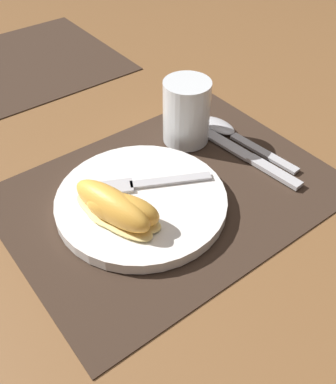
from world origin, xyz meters
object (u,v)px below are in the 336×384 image
object	(u,v)px
fork	(138,184)
citrus_wedge_1	(123,212)
juice_glass	(186,115)
plate	(139,200)
knife	(241,153)
spoon	(230,132)
citrus_wedge_0	(112,207)

from	to	relation	value
fork	citrus_wedge_1	size ratio (longest dim) A/B	1.61
juice_glass	fork	distance (m)	0.15
juice_glass	fork	xyz separation A→B (m)	(-0.14, -0.06, -0.03)
plate	knife	distance (m)	0.19
plate	fork	xyz separation A→B (m)	(0.01, 0.02, 0.01)
fork	plate	bearing A→B (deg)	-121.84
plate	citrus_wedge_1	bearing A→B (deg)	-146.96
juice_glass	spoon	distance (m)	0.08
juice_glass	citrus_wedge_1	world-z (taller)	juice_glass
knife	plate	bearing A→B (deg)	178.48
plate	spoon	xyz separation A→B (m)	(0.21, 0.04, -0.00)
spoon	citrus_wedge_0	bearing A→B (deg)	-167.33
knife	spoon	world-z (taller)	spoon
spoon	citrus_wedge_1	bearing A→B (deg)	-164.21
spoon	citrus_wedge_1	size ratio (longest dim) A/B	1.78
juice_glass	knife	world-z (taller)	juice_glass
fork	citrus_wedge_0	xyz separation A→B (m)	(-0.06, -0.03, 0.02)
plate	fork	size ratio (longest dim) A/B	1.35
plate	knife	bearing A→B (deg)	-1.52
knife	spoon	xyz separation A→B (m)	(0.02, 0.05, 0.00)
juice_glass	fork	bearing A→B (deg)	-155.14
plate	citrus_wedge_1	size ratio (longest dim) A/B	2.16
citrus_wedge_0	fork	bearing A→B (deg)	27.54
citrus_wedge_1	citrus_wedge_0	bearing A→B (deg)	117.47
plate	spoon	bearing A→B (deg)	11.69
fork	citrus_wedge_0	bearing A→B (deg)	-152.46
knife	spoon	bearing A→B (deg)	66.16
plate	knife	world-z (taller)	plate
spoon	citrus_wedge_1	xyz separation A→B (m)	(-0.25, -0.07, 0.03)
knife	fork	world-z (taller)	fork
fork	juice_glass	bearing A→B (deg)	24.86
citrus_wedge_0	citrus_wedge_1	bearing A→B (deg)	-62.53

